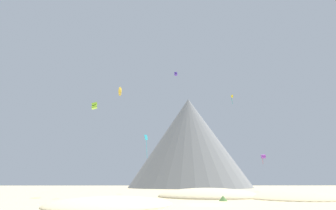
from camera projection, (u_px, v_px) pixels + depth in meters
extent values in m
plane|color=#C6B284|center=(206.00, 205.00, 35.47)|extent=(400.00, 400.00, 0.00)
ellipsoid|color=#C6B284|center=(292.00, 198.00, 50.91)|extent=(23.38, 27.27, 2.15)
ellipsoid|color=beige|center=(111.00, 205.00, 34.87)|extent=(18.38, 21.00, 2.06)
ellipsoid|color=#CCBA8E|center=(208.00, 197.00, 54.30)|extent=(27.45, 27.62, 3.33)
cone|color=#386633|center=(267.00, 195.00, 54.18)|extent=(2.34, 2.34, 0.89)
cone|color=#568442|center=(223.00, 198.00, 42.45)|extent=(1.77, 1.77, 0.78)
cone|color=#477238|center=(114.00, 201.00, 33.77)|extent=(2.46, 2.46, 1.02)
cone|color=slate|center=(189.00, 142.00, 144.33)|extent=(78.37, 78.37, 45.53)
cone|color=slate|center=(208.00, 161.00, 135.99)|extent=(28.86, 28.86, 24.79)
cone|color=gold|center=(121.00, 91.00, 61.40)|extent=(0.90, 2.03, 1.99)
cube|color=#5138B2|center=(176.00, 75.00, 87.17)|extent=(1.01, 1.04, 0.48)
cube|color=#5138B2|center=(176.00, 73.00, 87.31)|extent=(1.01, 1.04, 0.48)
cube|color=#8CD133|center=(94.00, 107.00, 61.88)|extent=(1.40, 1.31, 0.84)
cube|color=#8CD133|center=(94.00, 104.00, 62.06)|extent=(1.40, 1.31, 0.84)
cube|color=yellow|center=(232.00, 96.00, 85.06)|extent=(0.49, 1.11, 0.97)
cylinder|color=teal|center=(232.00, 101.00, 84.67)|extent=(0.36, 0.33, 2.09)
cube|color=purple|center=(263.00, 157.00, 89.20)|extent=(1.34, 1.41, 0.75)
cube|color=purple|center=(263.00, 156.00, 89.34)|extent=(1.34, 1.41, 0.75)
cylinder|color=red|center=(263.00, 161.00, 88.88)|extent=(0.12, 0.34, 1.81)
cube|color=#33BCDB|center=(146.00, 137.00, 64.25)|extent=(0.86, 0.75, 1.30)
cylinder|color=#33BCDB|center=(147.00, 149.00, 63.55)|extent=(0.36, 0.12, 4.09)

